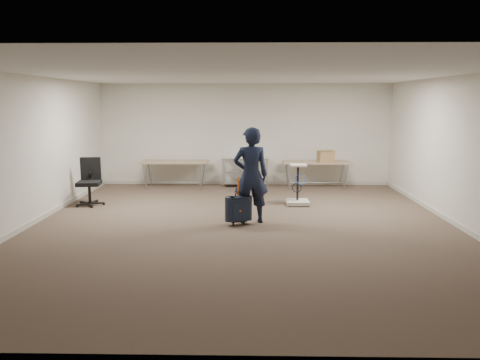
{
  "coord_description": "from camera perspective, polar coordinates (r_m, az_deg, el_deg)",
  "views": [
    {
      "loc": [
        0.12,
        -8.49,
        2.32
      ],
      "look_at": [
        -0.06,
        0.3,
        0.84
      ],
      "focal_mm": 35.0,
      "sensor_mm": 36.0,
      "label": 1
    }
  ],
  "objects": [
    {
      "name": "ground",
      "position": [
        8.8,
        0.36,
        -5.7
      ],
      "size": [
        9.0,
        9.0,
        0.0
      ],
      "primitive_type": "plane",
      "color": "#48392B",
      "rests_on": "ground"
    },
    {
      "name": "folding_table_left",
      "position": [
        12.71,
        -7.98,
        2.07
      ],
      "size": [
        1.8,
        0.75,
        0.73
      ],
      "color": "#927459",
      "rests_on": "ground"
    },
    {
      "name": "room_shell",
      "position": [
        10.13,
        0.47,
        -3.37
      ],
      "size": [
        8.0,
        9.0,
        9.0
      ],
      "color": "silver",
      "rests_on": "ground"
    },
    {
      "name": "wire_shelf",
      "position": [
        12.83,
        0.63,
        1.16
      ],
      "size": [
        1.22,
        0.47,
        0.8
      ],
      "color": "silver",
      "rests_on": "ground"
    },
    {
      "name": "equipment_cart",
      "position": [
        10.65,
        7.05,
        -1.74
      ],
      "size": [
        0.52,
        0.52,
        0.92
      ],
      "color": "beige",
      "rests_on": "ground"
    },
    {
      "name": "person",
      "position": [
        8.92,
        1.32,
        0.56
      ],
      "size": [
        0.73,
        0.54,
        1.84
      ],
      "primitive_type": "imported",
      "rotation": [
        0.0,
        0.0,
        3.3
      ],
      "color": "black",
      "rests_on": "ground"
    },
    {
      "name": "folding_table_right",
      "position": [
        12.67,
        9.25,
        2.02
      ],
      "size": [
        1.8,
        0.75,
        0.73
      ],
      "color": "#927459",
      "rests_on": "ground"
    },
    {
      "name": "office_chair",
      "position": [
        11.08,
        -17.83,
        -1.27
      ],
      "size": [
        0.65,
        0.65,
        1.06
      ],
      "color": "black",
      "rests_on": "ground"
    },
    {
      "name": "suitcase",
      "position": [
        8.85,
        -0.19,
        -3.53
      ],
      "size": [
        0.38,
        0.3,
        0.92
      ],
      "color": "black",
      "rests_on": "ground"
    },
    {
      "name": "cardboard_box",
      "position": [
        12.62,
        10.4,
        2.88
      ],
      "size": [
        0.45,
        0.37,
        0.3
      ],
      "primitive_type": "cube",
      "rotation": [
        0.0,
        0.0,
        0.19
      ],
      "color": "olive",
      "rests_on": "folding_table_right"
    }
  ]
}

